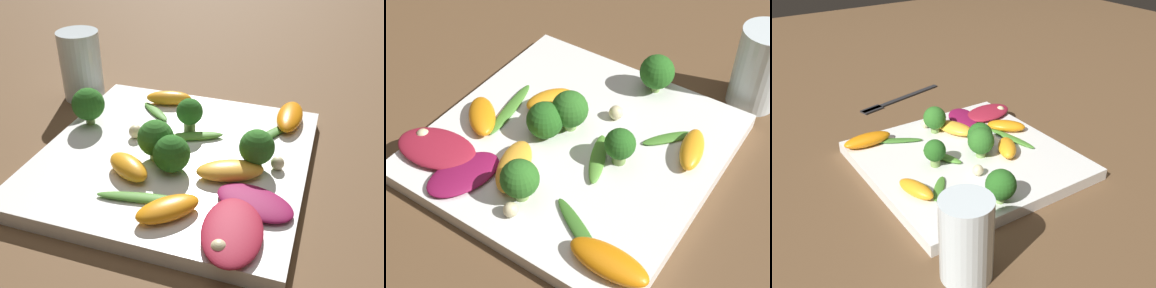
# 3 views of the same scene
# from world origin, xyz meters

# --- Properties ---
(ground_plane) EXTENTS (2.40, 2.40, 0.00)m
(ground_plane) POSITION_xyz_m (0.00, 0.00, 0.00)
(ground_plane) COLOR brown
(plate) EXTENTS (0.31, 0.31, 0.02)m
(plate) POSITION_xyz_m (0.00, 0.00, 0.01)
(plate) COLOR white
(plate) RESTS_ON ground_plane
(drinking_glass) EXTENTS (0.06, 0.06, 0.10)m
(drinking_glass) POSITION_xyz_m (-0.20, 0.13, 0.05)
(drinking_glass) COLOR silver
(drinking_glass) RESTS_ON ground_plane
(radicchio_leaf_0) EXTENTS (0.07, 0.10, 0.01)m
(radicchio_leaf_0) POSITION_xyz_m (0.10, -0.11, 0.02)
(radicchio_leaf_0) COLOR maroon
(radicchio_leaf_0) RESTS_ON plate
(radicchio_leaf_1) EXTENTS (0.09, 0.07, 0.01)m
(radicchio_leaf_1) POSITION_xyz_m (0.11, -0.07, 0.02)
(radicchio_leaf_1) COLOR maroon
(radicchio_leaf_1) RESTS_ON plate
(orange_segment_0) EXTENTS (0.08, 0.06, 0.02)m
(orange_segment_0) POSITION_xyz_m (0.07, -0.03, 0.03)
(orange_segment_0) COLOR #FCAD33
(orange_segment_0) RESTS_ON plate
(orange_segment_1) EXTENTS (0.07, 0.04, 0.02)m
(orange_segment_1) POSITION_xyz_m (-0.05, 0.12, 0.03)
(orange_segment_1) COLOR orange
(orange_segment_1) RESTS_ON plate
(orange_segment_2) EXTENTS (0.07, 0.07, 0.02)m
(orange_segment_2) POSITION_xyz_m (0.03, -0.11, 0.03)
(orange_segment_2) COLOR orange
(orange_segment_2) RESTS_ON plate
(orange_segment_3) EXTENTS (0.03, 0.08, 0.02)m
(orange_segment_3) POSITION_xyz_m (0.12, 0.12, 0.03)
(orange_segment_3) COLOR orange
(orange_segment_3) RESTS_ON plate
(orange_segment_4) EXTENTS (0.06, 0.05, 0.02)m
(orange_segment_4) POSITION_xyz_m (-0.03, -0.06, 0.03)
(orange_segment_4) COLOR orange
(orange_segment_4) RESTS_ON plate
(broccoli_floret_0) EXTENTS (0.03, 0.03, 0.04)m
(broccoli_floret_0) POSITION_xyz_m (-0.00, 0.06, 0.04)
(broccoli_floret_0) COLOR #7A9E51
(broccoli_floret_0) RESTS_ON plate
(broccoli_floret_1) EXTENTS (0.04, 0.04, 0.05)m
(broccoli_floret_1) POSITION_xyz_m (0.10, 0.00, 0.04)
(broccoli_floret_1) COLOR #7A9E51
(broccoli_floret_1) RESTS_ON plate
(broccoli_floret_2) EXTENTS (0.04, 0.04, 0.04)m
(broccoli_floret_2) POSITION_xyz_m (0.01, -0.03, 0.04)
(broccoli_floret_2) COLOR #7A9E51
(broccoli_floret_2) RESTS_ON plate
(broccoli_floret_3) EXTENTS (0.04, 0.04, 0.05)m
(broccoli_floret_3) POSITION_xyz_m (-0.13, 0.03, 0.05)
(broccoli_floret_3) COLOR #84AD5B
(broccoli_floret_3) RESTS_ON plate
(broccoli_floret_4) EXTENTS (0.04, 0.04, 0.05)m
(broccoli_floret_4) POSITION_xyz_m (-0.02, -0.02, 0.04)
(broccoli_floret_4) COLOR #84AD5B
(broccoli_floret_4) RESTS_ON plate
(arugula_sprig_0) EXTENTS (0.06, 0.05, 0.01)m
(arugula_sprig_0) POSITION_xyz_m (-0.06, 0.08, 0.02)
(arugula_sprig_0) COLOR #47842D
(arugula_sprig_0) RESTS_ON plate
(arugula_sprig_1) EXTENTS (0.07, 0.04, 0.01)m
(arugula_sprig_1) POSITION_xyz_m (0.01, 0.04, 0.02)
(arugula_sprig_1) COLOR #518E33
(arugula_sprig_1) RESTS_ON plate
(arugula_sprig_2) EXTENTS (0.10, 0.03, 0.01)m
(arugula_sprig_2) POSITION_xyz_m (-0.00, -0.09, 0.02)
(arugula_sprig_2) COLOR #47842D
(arugula_sprig_2) RESTS_ON plate
(arugula_sprig_3) EXTENTS (0.06, 0.09, 0.01)m
(arugula_sprig_3) POSITION_xyz_m (0.10, 0.07, 0.02)
(arugula_sprig_3) COLOR #3D7528
(arugula_sprig_3) RESTS_ON plate
(macadamia_nut_0) EXTENTS (0.02, 0.02, 0.02)m
(macadamia_nut_0) POSITION_xyz_m (0.12, 0.01, 0.03)
(macadamia_nut_0) COLOR beige
(macadamia_nut_0) RESTS_ON plate
(macadamia_nut_1) EXTENTS (0.02, 0.02, 0.02)m
(macadamia_nut_1) POSITION_xyz_m (0.09, -0.14, 0.03)
(macadamia_nut_1) COLOR beige
(macadamia_nut_1) RESTS_ON plate
(macadamia_nut_2) EXTENTS (0.02, 0.02, 0.02)m
(macadamia_nut_2) POSITION_xyz_m (-0.06, 0.02, 0.03)
(macadamia_nut_2) COLOR beige
(macadamia_nut_2) RESTS_ON plate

